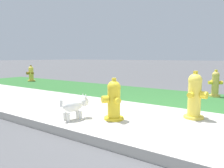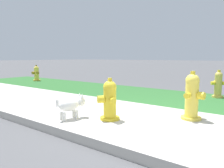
{
  "view_description": "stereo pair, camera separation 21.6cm",
  "coord_description": "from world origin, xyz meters",
  "px_view_note": "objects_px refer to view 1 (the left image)",
  "views": [
    {
      "loc": [
        1.3,
        -3.17,
        1.04
      ],
      "look_at": [
        -1.57,
        1.01,
        0.4
      ],
      "focal_mm": 35.0,
      "sensor_mm": 36.0,
      "label": 1
    },
    {
      "loc": [
        1.48,
        -3.05,
        1.04
      ],
      "look_at": [
        -1.57,
        1.01,
        0.4
      ],
      "focal_mm": 35.0,
      "sensor_mm": 36.0,
      "label": 2
    }
  ],
  "objects_px": {
    "fire_hydrant_near_corner": "(215,84)",
    "fire_hydrant_by_grass_verge": "(195,96)",
    "fire_hydrant_at_driveway": "(31,74)",
    "fire_hydrant_far_end": "(114,100)",
    "small_white_dog": "(75,105)"
  },
  "relations": [
    {
      "from": "fire_hydrant_by_grass_verge",
      "to": "fire_hydrant_at_driveway",
      "type": "bearing_deg",
      "value": -95.76
    },
    {
      "from": "fire_hydrant_near_corner",
      "to": "small_white_dog",
      "type": "relative_size",
      "value": 1.38
    },
    {
      "from": "fire_hydrant_far_end",
      "to": "small_white_dog",
      "type": "height_order",
      "value": "fire_hydrant_far_end"
    },
    {
      "from": "fire_hydrant_at_driveway",
      "to": "fire_hydrant_far_end",
      "type": "bearing_deg",
      "value": 166.89
    },
    {
      "from": "fire_hydrant_near_corner",
      "to": "fire_hydrant_by_grass_verge",
      "type": "relative_size",
      "value": 0.88
    },
    {
      "from": "fire_hydrant_by_grass_verge",
      "to": "fire_hydrant_at_driveway",
      "type": "distance_m",
      "value": 7.43
    },
    {
      "from": "fire_hydrant_near_corner",
      "to": "fire_hydrant_at_driveway",
      "type": "bearing_deg",
      "value": 150.81
    },
    {
      "from": "fire_hydrant_by_grass_verge",
      "to": "fire_hydrant_at_driveway",
      "type": "height_order",
      "value": "fire_hydrant_by_grass_verge"
    },
    {
      "from": "fire_hydrant_at_driveway",
      "to": "small_white_dog",
      "type": "relative_size",
      "value": 1.33
    },
    {
      "from": "fire_hydrant_far_end",
      "to": "fire_hydrant_at_driveway",
      "type": "xyz_separation_m",
      "value": [
        -6.11,
        2.76,
        -0.01
      ]
    },
    {
      "from": "fire_hydrant_at_driveway",
      "to": "small_white_dog",
      "type": "xyz_separation_m",
      "value": [
        5.57,
        -3.11,
        -0.08
      ]
    },
    {
      "from": "fire_hydrant_near_corner",
      "to": "fire_hydrant_at_driveway",
      "type": "xyz_separation_m",
      "value": [
        -7.1,
        -0.47,
        -0.02
      ]
    },
    {
      "from": "fire_hydrant_near_corner",
      "to": "fire_hydrant_by_grass_verge",
      "type": "bearing_deg",
      "value": -121.07
    },
    {
      "from": "fire_hydrant_near_corner",
      "to": "small_white_dog",
      "type": "height_order",
      "value": "fire_hydrant_near_corner"
    },
    {
      "from": "fire_hydrant_at_driveway",
      "to": "fire_hydrant_near_corner",
      "type": "bearing_deg",
      "value": -165.0
    }
  ]
}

